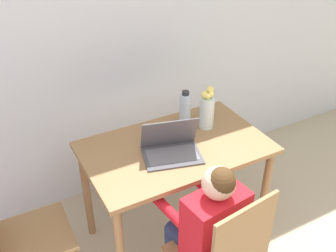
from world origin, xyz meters
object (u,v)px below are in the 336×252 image
object	(u,v)px
chair_spare	(4,218)
water_bottle	(185,109)
person_seated	(208,223)
flower_vase	(207,110)
laptop	(171,146)

from	to	relation	value
chair_spare	water_bottle	size ratio (longest dim) A/B	3.86
person_seated	flower_vase	world-z (taller)	flower_vase
laptop	flower_vase	xyz separation A→B (m)	(0.34, 0.15, 0.07)
flower_vase	person_seated	bearing A→B (deg)	-121.56
water_bottle	chair_spare	bearing A→B (deg)	-171.93
flower_vase	water_bottle	bearing A→B (deg)	139.53
water_bottle	flower_vase	bearing A→B (deg)	-40.47
person_seated	water_bottle	size ratio (longest dim) A/B	4.19
chair_spare	laptop	bearing A→B (deg)	-93.43
chair_spare	laptop	distance (m)	0.97
person_seated	water_bottle	bearing A→B (deg)	-118.00
laptop	water_bottle	world-z (taller)	water_bottle
person_seated	laptop	bearing A→B (deg)	-101.20
person_seated	laptop	xyz separation A→B (m)	(0.03, 0.46, 0.18)
chair_spare	water_bottle	distance (m)	1.23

